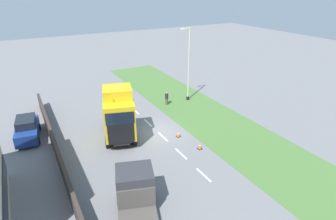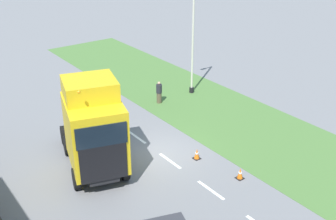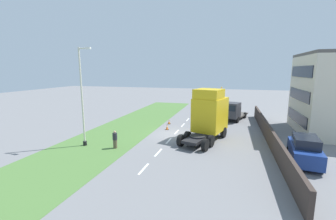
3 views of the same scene
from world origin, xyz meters
name	(u,v)px [view 2 (image 2 of 3)]	position (x,y,z in m)	size (l,w,h in m)	color
ground_plane	(160,154)	(0.00, 0.00, 0.00)	(120.00, 120.00, 0.00)	slate
grass_verge	(239,124)	(-6.00, 0.00, 0.01)	(7.00, 44.00, 0.01)	#4C7538
lane_markings	(153,148)	(0.00, -0.70, 0.00)	(0.16, 17.80, 0.00)	white
lorry_cab	(94,129)	(3.54, -0.44, 2.42)	(4.19, 6.60, 4.99)	black
lamp_post	(192,39)	(-6.74, -5.63, 3.95)	(1.28, 0.32, 8.47)	black
pedestrian	(159,93)	(-3.88, -5.53, 0.75)	(0.39, 0.39, 1.55)	brown
traffic_cone_lead	(197,154)	(-1.27, 1.56, 0.28)	(0.36, 0.36, 0.58)	black
traffic_cone_trailing	(240,173)	(-1.78, 4.22, 0.28)	(0.36, 0.36, 0.58)	black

